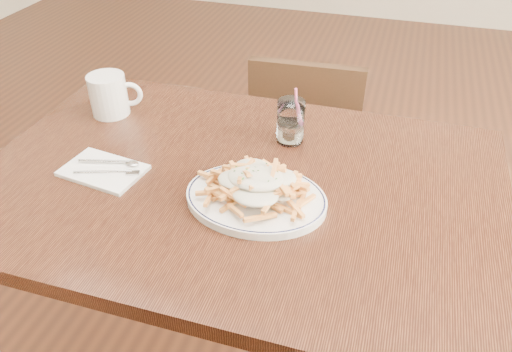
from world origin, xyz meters
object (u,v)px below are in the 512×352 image
(water_glass, at_px, (291,124))
(coffee_mug, at_px, (110,95))
(table, at_px, (238,204))
(chair_far, at_px, (306,144))
(fries_plate, at_px, (256,198))
(loaded_fries, at_px, (256,181))

(water_glass, height_order, coffee_mug, water_glass)
(coffee_mug, bearing_deg, table, -23.63)
(chair_far, distance_m, water_glass, 0.57)
(chair_far, relative_size, coffee_mug, 5.77)
(table, height_order, chair_far, chair_far)
(chair_far, bearing_deg, table, -93.23)
(fries_plate, bearing_deg, table, 133.45)
(table, distance_m, loaded_fries, 0.17)
(table, bearing_deg, coffee_mug, 156.37)
(coffee_mug, bearing_deg, loaded_fries, -27.59)
(loaded_fries, distance_m, coffee_mug, 0.56)
(chair_far, height_order, fries_plate, chair_far)
(loaded_fries, bearing_deg, coffee_mug, 152.41)
(water_glass, bearing_deg, chair_far, 95.14)
(table, relative_size, loaded_fries, 4.49)
(water_glass, xyz_separation_m, coffee_mug, (-0.51, -0.01, 0.01))
(table, height_order, loaded_fries, loaded_fries)
(chair_far, distance_m, fries_plate, 0.78)
(coffee_mug, bearing_deg, chair_far, 44.87)
(loaded_fries, bearing_deg, chair_far, 92.50)
(table, relative_size, water_glass, 7.94)
(chair_far, height_order, coffee_mug, coffee_mug)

